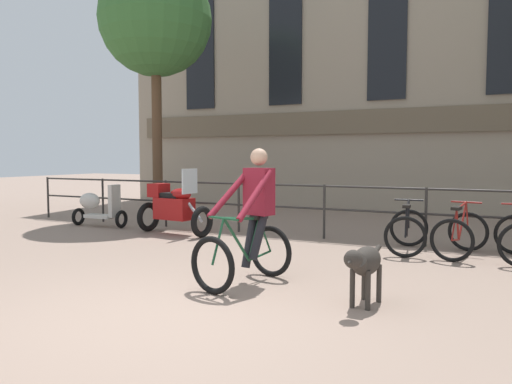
{
  "coord_description": "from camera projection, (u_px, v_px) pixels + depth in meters",
  "views": [
    {
      "loc": [
        3.06,
        -3.96,
        1.61
      ],
      "look_at": [
        -0.31,
        2.86,
        1.05
      ],
      "focal_mm": 35.0,
      "sensor_mm": 36.0,
      "label": 1
    }
  ],
  "objects": [
    {
      "name": "parked_bicycle_near_lamp",
      "position": [
        407.0,
        231.0,
        8.31
      ],
      "size": [
        0.78,
        1.18,
        0.86
      ],
      "rotation": [
        0.0,
        0.0,
        3.25
      ],
      "color": "black",
      "rests_on": "ground_plane"
    },
    {
      "name": "tree_canalside_left",
      "position": [
        155.0,
        21.0,
        12.85
      ],
      "size": [
        2.91,
        2.91,
        6.57
      ],
      "color": "brown",
      "rests_on": "ground_plane"
    },
    {
      "name": "parked_bicycle_mid_left",
      "position": [
        460.0,
        234.0,
        7.94
      ],
      "size": [
        0.83,
        1.2,
        0.86
      ],
      "rotation": [
        0.0,
        0.0,
        2.98
      ],
      "color": "black",
      "rests_on": "ground_plane"
    },
    {
      "name": "building_facade",
      "position": [
        390.0,
        7.0,
        14.4
      ],
      "size": [
        18.0,
        0.72,
        11.87
      ],
      "color": "gray",
      "rests_on": "ground_plane"
    },
    {
      "name": "dog",
      "position": [
        364.0,
        263.0,
        5.3
      ],
      "size": [
        0.32,
        0.95,
        0.66
      ],
      "rotation": [
        0.0,
        0.0,
        -0.11
      ],
      "color": "#332D28",
      "rests_on": "ground_plane"
    },
    {
      "name": "parked_motorcycle",
      "position": [
        174.0,
        207.0,
        10.16
      ],
      "size": [
        1.64,
        0.8,
        1.35
      ],
      "rotation": [
        0.0,
        0.0,
        1.46
      ],
      "color": "black",
      "rests_on": "ground_plane"
    },
    {
      "name": "parked_scooter",
      "position": [
        98.0,
        206.0,
        11.26
      ],
      "size": [
        1.31,
        0.5,
        0.96
      ],
      "rotation": [
        0.0,
        0.0,
        1.65
      ],
      "color": "black",
      "rests_on": "ground_plane"
    },
    {
      "name": "cyclist_with_bike",
      "position": [
        250.0,
        223.0,
        6.27
      ],
      "size": [
        0.93,
        1.29,
        1.7
      ],
      "rotation": [
        0.0,
        0.0,
        -0.23
      ],
      "color": "black",
      "rests_on": "ground_plane"
    },
    {
      "name": "canal_railing",
      "position": [
        324.0,
        202.0,
        9.61
      ],
      "size": [
        15.05,
        0.05,
        1.05
      ],
      "color": "#2D2B28",
      "rests_on": "ground_plane"
    },
    {
      "name": "ground_plane",
      "position": [
        158.0,
        316.0,
        5.01
      ],
      "size": [
        60.0,
        60.0,
        0.0
      ],
      "primitive_type": "plane",
      "color": "gray"
    }
  ]
}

